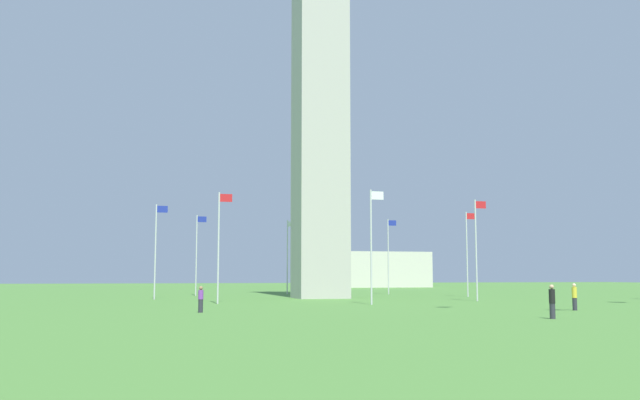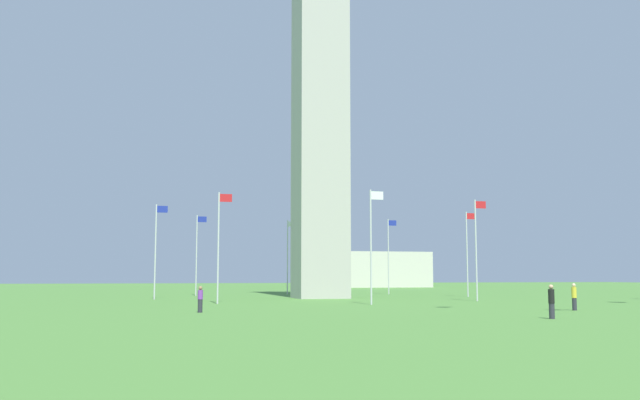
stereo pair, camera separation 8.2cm
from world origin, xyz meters
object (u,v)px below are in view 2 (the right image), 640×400
Objects in this scene: person_purple_shirt at (200,299)px; distant_building at (365,270)px; flagpole_nw at (477,246)px; obelisk_monument at (320,76)px; flagpole_e at (288,254)px; person_yellow_shirt at (574,297)px; flagpole_s at (156,247)px; flagpole_sw at (219,243)px; flagpole_ne at (389,253)px; flagpole_n at (467,250)px; person_black_shirt at (551,302)px; flagpole_se at (197,252)px; flagpole_w at (372,242)px.

distant_building reaches higher than person_purple_shirt.
distant_building is at bearing 79.92° from flagpole_nw.
obelisk_monument reaches higher than flagpole_e.
person_yellow_shirt is at bearing -60.92° from person_purple_shirt.
person_yellow_shirt is at bearing -94.93° from flagpole_nw.
distant_building is (39.94, 59.72, -1.60)m from flagpole_s.
obelisk_monument reaches higher than flagpole_sw.
flagpole_nw is (-0.00, -22.63, 0.00)m from flagpole_ne.
flagpole_nw is (11.32, -27.32, 0.00)m from flagpole_e.
flagpole_ne is 0.41× the size of distant_building.
flagpole_s is 24.63m from person_purple_shirt.
flagpole_e and flagpole_s have the same top height.
flagpole_nw is 28.50m from person_purple_shirt.
flagpole_sw is at bearing -157.50° from flagpole_n.
person_black_shirt is at bearing -102.17° from distant_building.
flagpole_ne and flagpole_s have the same top height.
flagpole_sw is at bearing -90.00° from flagpole_se.
flagpole_sw is (-11.32, -27.32, 0.00)m from flagpole_e.
distant_building is (35.26, 48.41, -1.60)m from flagpole_se.
flagpole_e is 32.00m from flagpole_w.
flagpole_n is at bearing -13.77° from person_purple_shirt.
flagpole_nw is at bearing -90.00° from flagpole_ne.
person_yellow_shirt is at bearing -77.18° from flagpole_e.
flagpole_ne is 1.00× the size of flagpole_sw.
flagpole_s reaches higher than person_purple_shirt.
person_yellow_shirt is (25.92, -27.55, -4.00)m from flagpole_s.
person_yellow_shirt is at bearing -28.51° from person_black_shirt.
person_yellow_shirt reaches higher than person_purple_shirt.
flagpole_ne is at bearing 1.90° from person_purple_shirt.
person_yellow_shirt is (9.91, -43.55, -4.00)m from flagpole_e.
distant_building reaches higher than person_black_shirt.
flagpole_e is 44.84m from person_yellow_shirt.
obelisk_monument reaches higher than flagpole_w.
flagpole_ne is 32.00m from flagpole_sw.
flagpole_n is (16.06, 0.00, -17.67)m from obelisk_monument.
distant_building is (12.63, 71.04, -1.60)m from flagpole_nw.
person_yellow_shirt is (9.91, -11.55, -4.00)m from flagpole_w.
flagpole_n is at bearing -33.05° from person_yellow_shirt.
obelisk_monument is 25.29× the size of person_black_shirt.
flagpole_ne is 1.00× the size of flagpole_e.
flagpole_ne is 1.00× the size of flagpole_se.
flagpole_w is at bearing -45.00° from flagpole_s.
flagpole_e is at bearing 67.50° from flagpole_sw.
obelisk_monument reaches higher than flagpole_se.
flagpole_e is at bearing 89.81° from obelisk_monument.
person_purple_shirt is (-25.10, -12.87, -4.07)m from flagpole_nw.
flagpole_se is 1.00× the size of flagpole_w.
flagpole_s is at bearing 112.50° from flagpole_sw.
flagpole_ne is 5.58× the size of person_purple_shirt.
flagpole_n is 37.34m from person_black_shirt.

